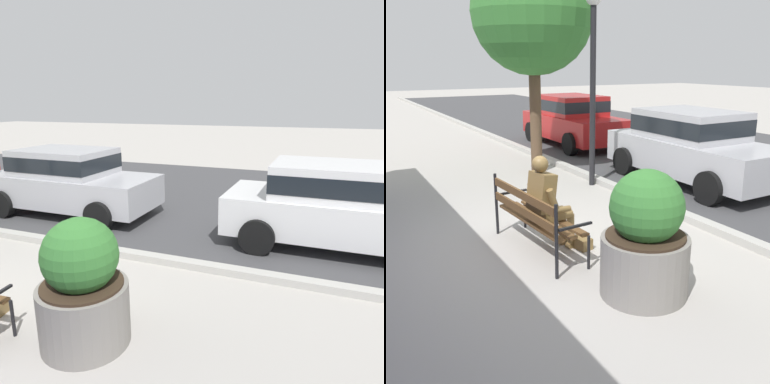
% 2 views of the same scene
% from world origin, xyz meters
% --- Properties ---
extents(ground_plane, '(80.00, 80.00, 0.00)m').
position_xyz_m(ground_plane, '(0.00, 0.00, 0.00)').
color(ground_plane, '#ADA8A0').
extents(curb_stone, '(60.00, 0.20, 0.12)m').
position_xyz_m(curb_stone, '(0.00, 2.90, 0.06)').
color(curb_stone, '#B2AFA8').
rests_on(curb_stone, ground).
extents(park_bench, '(1.83, 0.65, 0.95)m').
position_xyz_m(park_bench, '(0.23, 0.18, 0.54)').
color(park_bench, brown).
rests_on(park_bench, ground).
extents(bronze_statue_seated, '(0.60, 0.84, 1.37)m').
position_xyz_m(bronze_statue_seated, '(0.35, 0.39, 0.67)').
color(bronze_statue_seated, olive).
rests_on(bronze_statue_seated, ground).
extents(concrete_planter, '(0.99, 0.99, 1.45)m').
position_xyz_m(concrete_planter, '(1.92, 0.76, 0.66)').
color(concrete_planter, gray).
rests_on(concrete_planter, ground).
extents(street_tree_near_bench, '(2.69, 2.69, 4.94)m').
position_xyz_m(street_tree_near_bench, '(-3.95, 2.16, 3.57)').
color(street_tree_near_bench, brown).
rests_on(street_tree_near_bench, ground).
extents(parked_car_red, '(4.10, 1.93, 1.56)m').
position_xyz_m(parked_car_red, '(-6.71, 4.68, 0.84)').
color(parked_car_red, '#B21E1E').
rests_on(parked_car_red, ground).
extents(parked_car_silver, '(4.10, 1.93, 1.56)m').
position_xyz_m(parked_car_silver, '(-1.44, 4.68, 0.84)').
color(parked_car_silver, '#B7B7BC').
rests_on(parked_car_silver, ground).
extents(lamp_post, '(0.32, 0.32, 3.90)m').
position_xyz_m(lamp_post, '(-2.31, 2.70, 2.55)').
color(lamp_post, black).
rests_on(lamp_post, ground).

